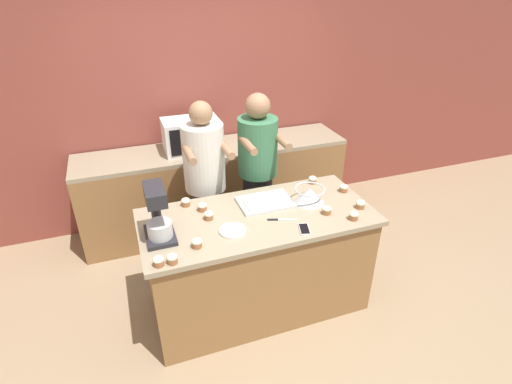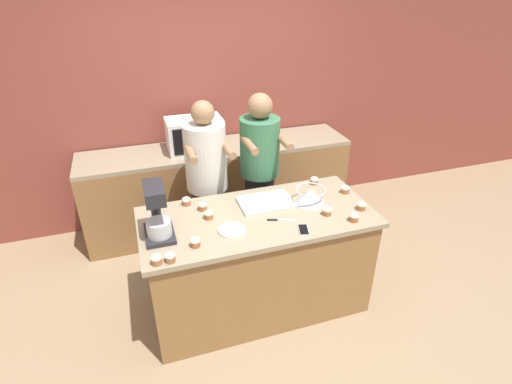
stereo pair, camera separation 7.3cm
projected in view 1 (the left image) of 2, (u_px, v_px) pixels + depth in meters
ground_plane at (258, 302)px, 3.48m from camera, size 16.00×16.00×0.00m
back_wall at (203, 98)px, 4.21m from camera, size 10.00×0.06×2.70m
island_counter at (258, 261)px, 3.26m from camera, size 1.79×0.83×0.89m
back_counter at (216, 187)px, 4.35m from camera, size 2.80×0.60×0.93m
person_left at (206, 187)px, 3.55m from camera, size 0.37×0.52×1.62m
person_right at (258, 177)px, 3.69m from camera, size 0.37×0.52×1.64m
stand_mixer at (158, 216)px, 2.71m from camera, size 0.20×0.30×0.40m
mixing_bowl at (310, 195)px, 3.18m from camera, size 0.24×0.24×0.13m
baking_tray at (265, 202)px, 3.19m from camera, size 0.42×0.29×0.04m
microwave_oven at (191, 135)px, 3.98m from camera, size 0.55×0.34×0.33m
cell_phone at (304, 229)px, 2.87m from camera, size 0.11×0.16×0.01m
small_plate at (233, 231)px, 2.84m from camera, size 0.20×0.20×0.02m
knife at (280, 220)px, 2.98m from camera, size 0.21×0.09×0.01m
cupcake_0 at (186, 202)px, 3.15m from camera, size 0.07×0.07×0.07m
cupcake_1 at (172, 259)px, 2.53m from camera, size 0.07×0.07×0.07m
cupcake_2 at (354, 216)px, 2.97m from camera, size 0.07×0.07×0.07m
cupcake_3 at (158, 261)px, 2.51m from camera, size 0.07×0.07×0.07m
cupcake_4 at (197, 243)px, 2.67m from camera, size 0.07×0.07×0.07m
cupcake_5 at (202, 207)px, 3.08m from camera, size 0.07×0.07×0.07m
cupcake_6 at (344, 188)px, 3.35m from camera, size 0.07×0.07×0.07m
cupcake_7 at (313, 180)px, 3.49m from camera, size 0.07×0.07×0.07m
cupcake_8 at (327, 210)px, 3.04m from camera, size 0.07×0.07×0.07m
cupcake_9 at (360, 204)px, 3.12m from camera, size 0.07×0.07×0.07m
cupcake_10 at (209, 215)px, 2.98m from camera, size 0.07×0.07×0.07m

